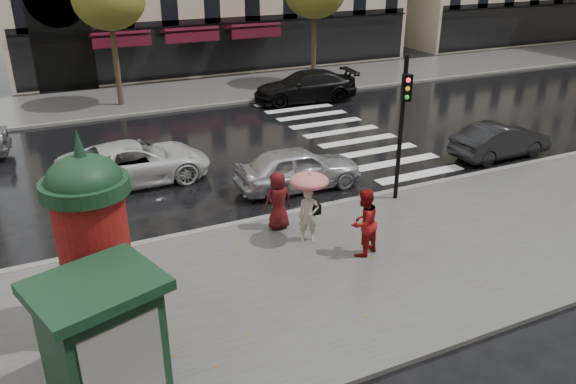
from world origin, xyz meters
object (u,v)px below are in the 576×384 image
car_white (135,163)px  newsstand (104,341)px  car_darkgrey (500,141)px  car_silver (298,168)px  morris_column (94,242)px  woman_red (364,223)px  woman_umbrella (309,196)px  car_black (305,86)px  man_burgundy (278,201)px  traffic_light (403,116)px

car_white → newsstand: bearing=165.4°
car_white → car_darkgrey: bearing=-105.6°
car_silver → car_darkgrey: size_ratio=1.05×
morris_column → car_white: 8.64m
car_darkgrey → woman_red: bearing=113.9°
woman_umbrella → car_black: (6.91, 13.81, -0.66)m
car_silver → car_white: car_silver is taller
woman_red → newsstand: 7.20m
man_burgundy → morris_column: size_ratio=0.38×
newsstand → car_darkgrey: (15.67, 6.71, -0.71)m
traffic_light → car_white: (-7.12, 5.24, -2.15)m
morris_column → car_white: bearing=74.6°
woman_umbrella → car_darkgrey: bearing=17.0°
woman_umbrella → newsstand: (-5.83, -3.70, -0.07)m
morris_column → newsstand: 2.17m
man_burgundy → newsstand: (-5.40, -4.74, 0.41)m
car_silver → traffic_light: bearing=-133.6°
woman_red → car_white: bearing=-82.1°
traffic_light → morris_column: bearing=-162.5°
man_burgundy → car_darkgrey: size_ratio=0.42×
car_silver → car_darkgrey: (8.36, -0.59, -0.06)m
woman_red → traffic_light: 4.20m
man_burgundy → traffic_light: 4.62m
woman_red → man_burgundy: 2.67m
woman_umbrella → woman_red: size_ratio=1.10×
morris_column → newsstand: size_ratio=1.81×
car_darkgrey → car_black: size_ratio=0.75×
car_darkgrey → car_white: 13.62m
morris_column → newsstand: bearing=-96.5°
traffic_light → car_darkgrey: size_ratio=1.12×
traffic_light → car_white: traffic_light is taller
newsstand → man_burgundy: bearing=41.3°
morris_column → traffic_light: size_ratio=0.98×
morris_column → traffic_light: (9.38, 2.96, 0.63)m
traffic_light → car_black: (3.13, 12.58, -2.08)m
newsstand → car_white: newsstand is taller
woman_umbrella → morris_column: bearing=-162.9°
newsstand → car_silver: bearing=45.0°
woman_red → traffic_light: bearing=-159.8°
newsstand → car_white: 10.50m
traffic_light → car_darkgrey: 6.68m
woman_umbrella → morris_column: 5.92m
woman_red → newsstand: size_ratio=0.75×
car_darkgrey → car_white: bearing=73.6°
woman_red → car_silver: 4.89m
woman_umbrella → traffic_light: traffic_light is taller
woman_red → car_darkgrey: woman_red is taller
traffic_light → car_silver: size_ratio=1.07×
traffic_light → woman_red: bearing=-138.8°
car_silver → morris_column: bearing=129.1°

